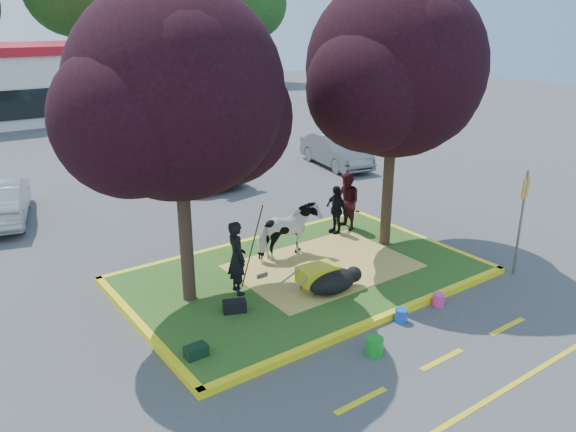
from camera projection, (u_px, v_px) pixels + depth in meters
ground at (303, 278)px, 13.48m from camera, size 90.00×90.00×0.00m
median_island at (303, 275)px, 13.45m from camera, size 8.00×5.00×0.15m
curb_near at (379, 320)px, 11.48m from camera, size 8.30×0.16×0.15m
curb_far at (247, 242)px, 15.43m from camera, size 8.30×0.16×0.15m
curb_left at (141, 327)px, 11.21m from camera, size 0.16×5.30×0.15m
curb_right at (420, 238)px, 15.69m from camera, size 0.16×5.30×0.15m
straw_bedding at (323, 266)px, 13.76m from camera, size 4.20×3.00×0.01m
tree_purple_left at (178, 103)px, 10.78m from camera, size 5.06×4.20×6.51m
tree_purple_right at (396, 76)px, 13.69m from camera, size 5.30×4.40×6.82m
fire_lane_stripe_a at (361, 401)px, 9.16m from camera, size 1.10×0.12×0.01m
fire_lane_stripe_b at (442, 360)px, 10.26m from camera, size 1.10×0.12×0.01m
fire_lane_stripe_c at (507, 326)px, 11.36m from camera, size 1.10×0.12×0.01m
fire_lane_long at (499, 393)px, 9.34m from camera, size 6.00×0.10×0.01m
retail_building at (61, 79)px, 35.25m from camera, size 20.40×8.40×4.40m
cow at (288, 232)px, 14.03m from camera, size 1.68×0.81×1.40m
calf at (332, 282)px, 12.36m from camera, size 1.33×0.91×0.53m
handler at (237, 258)px, 12.19m from camera, size 0.48×0.66×1.67m
visitor_a at (347, 201)px, 15.92m from camera, size 0.72×0.87×1.65m
visitor_b at (336, 209)px, 15.68m from camera, size 0.37×0.82×1.38m
wheelbarrow at (318, 274)px, 12.40m from camera, size 1.58×0.58×0.59m
gear_bag_dark at (235, 306)px, 11.60m from camera, size 0.54×0.42×0.24m
gear_bag_green at (196, 351)px, 10.07m from camera, size 0.41×0.26×0.22m
sign_post at (522, 211)px, 13.15m from camera, size 0.36×0.10×2.61m
bucket_green at (375, 346)px, 10.37m from camera, size 0.39×0.39×0.34m
bucket_pink at (439, 300)px, 12.14m from camera, size 0.30×0.30×0.28m
bucket_blue at (401, 315)px, 11.50m from camera, size 0.33×0.33×0.28m
car_silver at (0, 200)px, 17.03m from camera, size 2.45×4.37×1.36m
car_red at (176, 169)px, 20.79m from camera, size 3.58×4.90×1.24m
car_white at (194, 162)px, 21.43m from camera, size 2.79×5.16×1.42m
car_grey at (336, 151)px, 23.40m from camera, size 2.06×4.19×1.32m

